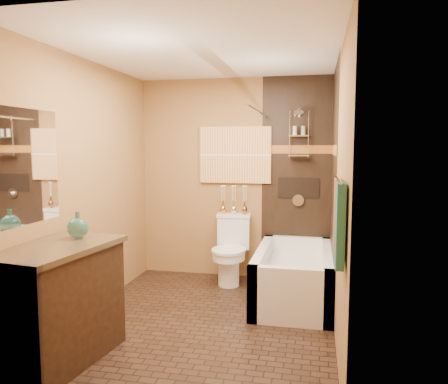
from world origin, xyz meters
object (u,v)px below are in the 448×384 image
(sunset_painting, at_px, (235,155))
(toilet, at_px, (231,249))
(bathtub, at_px, (294,280))
(vanity, at_px, (55,303))

(sunset_painting, xyz_separation_m, toilet, (0.00, -0.27, -1.13))
(bathtub, xyz_separation_m, toilet, (-0.79, 0.46, 0.19))
(sunset_painting, relative_size, toilet, 1.10)
(bathtub, relative_size, vanity, 1.35)
(toilet, relative_size, vanity, 0.74)
(bathtub, height_order, toilet, toilet)
(sunset_painting, bearing_deg, vanity, -110.75)
(toilet, bearing_deg, sunset_painting, 84.06)
(toilet, xyz_separation_m, vanity, (-0.94, -2.21, 0.04))
(sunset_painting, height_order, toilet, sunset_painting)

